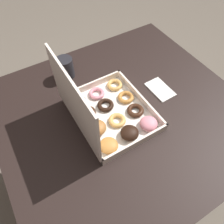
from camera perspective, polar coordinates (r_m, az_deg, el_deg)
ground_plane at (r=1.55m, az=1.68°, el=-16.94°), size 8.00×8.00×0.00m
dining_table at (r=0.97m, az=2.58°, el=-3.83°), size 0.90×0.97×0.76m
donut_box at (r=0.81m, az=-1.94°, el=-0.21°), size 0.34×0.28×0.28m
coffee_mug at (r=1.00m, az=-12.08°, el=11.28°), size 0.07×0.07×0.09m
paper_napkin at (r=0.97m, az=12.45°, el=5.79°), size 0.13×0.08×0.01m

